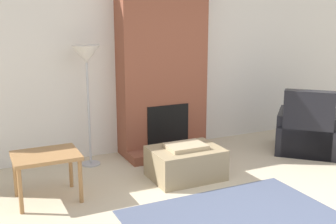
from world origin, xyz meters
TOP-DOWN VIEW (x-y plane):
  - wall_back at (0.00, 2.90)m, footprint 7.80×0.06m
  - fireplace at (0.00, 2.67)m, footprint 1.26×0.68m
  - ottoman at (-0.19, 1.59)m, footprint 0.85×0.64m
  - armchair at (1.86, 1.71)m, footprint 1.20×1.20m
  - side_table at (-1.82, 1.68)m, footprint 0.69×0.54m
  - floor_lamp_left at (-1.11, 2.54)m, footprint 0.36×0.36m
  - area_rug at (-0.26, 0.47)m, footprint 2.05×1.24m

SIDE VIEW (x-z plane):
  - area_rug at x=-0.26m, z-range 0.00..0.01m
  - ottoman at x=-0.19m, z-range -0.02..0.41m
  - armchair at x=1.86m, z-range -0.19..0.76m
  - side_table at x=-1.82m, z-range 0.19..0.71m
  - fireplace at x=0.00m, z-range -0.05..2.55m
  - wall_back at x=0.00m, z-range 0.00..2.60m
  - floor_lamp_left at x=-1.11m, z-range 0.60..2.18m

